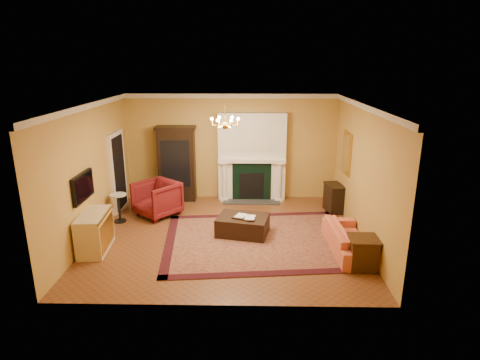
{
  "coord_description": "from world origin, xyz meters",
  "views": [
    {
      "loc": [
        0.49,
        -8.48,
        3.88
      ],
      "look_at": [
        0.31,
        0.3,
        1.25
      ],
      "focal_mm": 30.0,
      "sensor_mm": 36.0,
      "label": 1
    }
  ],
  "objects_px": {
    "commode": "(95,232)",
    "console_table": "(334,198)",
    "wingback_armchair": "(157,197)",
    "china_cabinet": "(177,165)",
    "end_table": "(363,254)",
    "leather_ottoman": "(243,225)",
    "pedestal_table": "(119,206)",
    "coral_sofa": "(349,235)"
  },
  "relations": [
    {
      "from": "china_cabinet",
      "to": "pedestal_table",
      "type": "xyz_separation_m",
      "value": [
        -1.18,
        -1.71,
        -0.6
      ]
    },
    {
      "from": "wingback_armchair",
      "to": "commode",
      "type": "bearing_deg",
      "value": -73.43
    },
    {
      "from": "pedestal_table",
      "to": "china_cabinet",
      "type": "bearing_deg",
      "value": 55.57
    },
    {
      "from": "wingback_armchair",
      "to": "console_table",
      "type": "distance_m",
      "value": 4.65
    },
    {
      "from": "china_cabinet",
      "to": "end_table",
      "type": "height_order",
      "value": "china_cabinet"
    },
    {
      "from": "pedestal_table",
      "to": "console_table",
      "type": "relative_size",
      "value": 1.02
    },
    {
      "from": "console_table",
      "to": "commode",
      "type": "bearing_deg",
      "value": -165.81
    },
    {
      "from": "commode",
      "to": "end_table",
      "type": "xyz_separation_m",
      "value": [
        5.45,
        -0.65,
        -0.11
      ]
    },
    {
      "from": "wingback_armchair",
      "to": "end_table",
      "type": "distance_m",
      "value": 5.3
    },
    {
      "from": "china_cabinet",
      "to": "console_table",
      "type": "height_order",
      "value": "china_cabinet"
    },
    {
      "from": "coral_sofa",
      "to": "console_table",
      "type": "bearing_deg",
      "value": -6.02
    },
    {
      "from": "coral_sofa",
      "to": "leather_ottoman",
      "type": "distance_m",
      "value": 2.39
    },
    {
      "from": "wingback_armchair",
      "to": "end_table",
      "type": "xyz_separation_m",
      "value": [
        4.57,
        -2.67,
        -0.2
      ]
    },
    {
      "from": "leather_ottoman",
      "to": "coral_sofa",
      "type": "bearing_deg",
      "value": -7.68
    },
    {
      "from": "pedestal_table",
      "to": "leather_ottoman",
      "type": "xyz_separation_m",
      "value": [
        3.08,
        -0.69,
        -0.19
      ]
    },
    {
      "from": "pedestal_table",
      "to": "coral_sofa",
      "type": "distance_m",
      "value": 5.53
    },
    {
      "from": "commode",
      "to": "end_table",
      "type": "bearing_deg",
      "value": -11.45
    },
    {
      "from": "commode",
      "to": "coral_sofa",
      "type": "distance_m",
      "value": 5.35
    },
    {
      "from": "china_cabinet",
      "to": "end_table",
      "type": "xyz_separation_m",
      "value": [
        4.24,
        -3.92,
        -0.72
      ]
    },
    {
      "from": "pedestal_table",
      "to": "commode",
      "type": "bearing_deg",
      "value": -91.11
    },
    {
      "from": "china_cabinet",
      "to": "coral_sofa",
      "type": "distance_m",
      "value": 5.29
    },
    {
      "from": "console_table",
      "to": "china_cabinet",
      "type": "bearing_deg",
      "value": 159.29
    },
    {
      "from": "china_cabinet",
      "to": "console_table",
      "type": "relative_size",
      "value": 2.86
    },
    {
      "from": "end_table",
      "to": "leather_ottoman",
      "type": "xyz_separation_m",
      "value": [
        -2.34,
        1.52,
        -0.07
      ]
    },
    {
      "from": "end_table",
      "to": "pedestal_table",
      "type": "bearing_deg",
      "value": 157.84
    },
    {
      "from": "coral_sofa",
      "to": "console_table",
      "type": "distance_m",
      "value": 2.37
    },
    {
      "from": "wingback_armchair",
      "to": "leather_ottoman",
      "type": "bearing_deg",
      "value": 12.91
    },
    {
      "from": "china_cabinet",
      "to": "pedestal_table",
      "type": "relative_size",
      "value": 2.82
    },
    {
      "from": "china_cabinet",
      "to": "pedestal_table",
      "type": "distance_m",
      "value": 2.16
    },
    {
      "from": "console_table",
      "to": "wingback_armchair",
      "type": "bearing_deg",
      "value": 175.47
    },
    {
      "from": "commode",
      "to": "end_table",
      "type": "relative_size",
      "value": 1.84
    },
    {
      "from": "leather_ottoman",
      "to": "console_table",
      "type": "bearing_deg",
      "value": 45.08
    },
    {
      "from": "coral_sofa",
      "to": "console_table",
      "type": "xyz_separation_m",
      "value": [
        0.16,
        2.36,
        -0.01
      ]
    },
    {
      "from": "wingback_armchair",
      "to": "commode",
      "type": "xyz_separation_m",
      "value": [
        -0.88,
        -2.01,
        -0.09
      ]
    },
    {
      "from": "pedestal_table",
      "to": "leather_ottoman",
      "type": "distance_m",
      "value": 3.16
    },
    {
      "from": "coral_sofa",
      "to": "leather_ottoman",
      "type": "bearing_deg",
      "value": 67.85
    },
    {
      "from": "end_table",
      "to": "commode",
      "type": "bearing_deg",
      "value": 173.17
    },
    {
      "from": "china_cabinet",
      "to": "coral_sofa",
      "type": "relative_size",
      "value": 1.08
    },
    {
      "from": "wingback_armchair",
      "to": "commode",
      "type": "height_order",
      "value": "wingback_armchair"
    },
    {
      "from": "commode",
      "to": "console_table",
      "type": "height_order",
      "value": "commode"
    },
    {
      "from": "china_cabinet",
      "to": "coral_sofa",
      "type": "xyz_separation_m",
      "value": [
        4.15,
        -3.22,
        -0.65
      ]
    },
    {
      "from": "pedestal_table",
      "to": "leather_ottoman",
      "type": "height_order",
      "value": "pedestal_table"
    }
  ]
}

